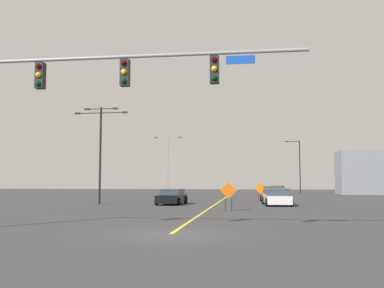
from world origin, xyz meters
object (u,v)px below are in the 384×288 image
(traffic_signal_assembly, at_px, (77,88))
(construction_sign_median_far, at_px, (228,193))
(street_lamp_far_right, at_px, (299,164))
(car_orange_near, at_px, (272,195))
(street_lamp_mid_left, at_px, (168,159))
(car_red_mid, at_px, (277,191))
(street_lamp_near_right, at_px, (100,147))
(construction_sign_right_shoulder, at_px, (260,189))
(street_lamp_far_left, at_px, (101,147))
(car_black_approaching, at_px, (172,197))
(car_white_far, at_px, (277,197))

(traffic_signal_assembly, distance_m, construction_sign_median_far, 14.21)
(construction_sign_median_far, bearing_deg, street_lamp_far_right, 77.24)
(car_orange_near, bearing_deg, street_lamp_mid_left, 117.60)
(construction_sign_median_far, height_order, car_red_mid, construction_sign_median_far)
(construction_sign_median_far, bearing_deg, car_orange_near, 74.70)
(street_lamp_near_right, distance_m, construction_sign_right_shoulder, 17.17)
(street_lamp_far_right, height_order, street_lamp_far_left, street_lamp_far_left)
(street_lamp_mid_left, distance_m, car_red_mid, 21.54)
(street_lamp_mid_left, distance_m, construction_sign_median_far, 43.81)
(car_black_approaching, bearing_deg, construction_sign_median_far, -55.27)
(car_black_approaching, bearing_deg, street_lamp_far_left, -177.09)
(street_lamp_near_right, bearing_deg, car_orange_near, 20.02)
(car_black_approaching, xyz_separation_m, car_white_far, (8.60, -0.34, 0.02))
(street_lamp_near_right, relative_size, car_black_approaching, 1.83)
(car_orange_near, xyz_separation_m, car_red_mid, (1.52, 17.36, -0.05))
(street_lamp_mid_left, bearing_deg, car_orange_near, -62.40)
(street_lamp_far_right, xyz_separation_m, street_lamp_mid_left, (-20.68, 4.24, 1.05))
(traffic_signal_assembly, bearing_deg, construction_sign_median_far, 66.92)
(street_lamp_mid_left, relative_size, car_red_mid, 2.29)
(construction_sign_right_shoulder, relative_size, car_red_mid, 0.45)
(street_lamp_far_right, relative_size, construction_sign_right_shoulder, 4.40)
(construction_sign_median_far, relative_size, car_red_mid, 0.47)
(traffic_signal_assembly, distance_m, street_lamp_far_left, 20.37)
(street_lamp_near_right, relative_size, construction_sign_right_shoulder, 4.38)
(car_orange_near, bearing_deg, street_lamp_far_left, -160.43)
(traffic_signal_assembly, relative_size, car_red_mid, 3.50)
(construction_sign_median_far, height_order, car_orange_near, construction_sign_median_far)
(traffic_signal_assembly, xyz_separation_m, car_white_far, (8.80, 19.44, -4.98))
(street_lamp_near_right, bearing_deg, car_black_approaching, 4.06)
(construction_sign_median_far, xyz_separation_m, car_white_far, (3.51, 7.01, -0.56))
(street_lamp_far_left, bearing_deg, street_lamp_near_right, -79.20)
(traffic_signal_assembly, relative_size, construction_sign_median_far, 7.50)
(construction_sign_median_far, xyz_separation_m, car_red_mid, (4.86, 29.59, -0.59))
(traffic_signal_assembly, height_order, car_red_mid, traffic_signal_assembly)
(traffic_signal_assembly, distance_m, street_lamp_far_right, 51.94)
(car_white_far, bearing_deg, construction_sign_right_shoulder, 96.46)
(car_red_mid, height_order, car_white_far, car_white_far)
(street_lamp_mid_left, xyz_separation_m, car_white_far, (15.66, -34.86, -4.83))
(construction_sign_median_far, bearing_deg, street_lamp_near_right, 148.41)
(street_lamp_mid_left, xyz_separation_m, car_red_mid, (17.01, -12.28, -4.86))
(construction_sign_right_shoulder, xyz_separation_m, car_white_far, (1.09, -9.64, -0.47))
(street_lamp_far_right, distance_m, street_lamp_far_left, 36.44)
(street_lamp_far_left, relative_size, construction_sign_median_far, 4.40)
(street_lamp_near_right, distance_m, car_orange_near, 16.06)
(car_red_mid, bearing_deg, car_white_far, -93.43)
(street_lamp_near_right, height_order, car_orange_near, street_lamp_near_right)
(street_lamp_far_left, distance_m, street_lamp_near_right, 0.14)
(street_lamp_far_right, relative_size, street_lamp_mid_left, 0.86)
(traffic_signal_assembly, xyz_separation_m, street_lamp_near_right, (-5.94, 19.34, -0.83))
(car_white_far, bearing_deg, street_lamp_near_right, -179.62)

